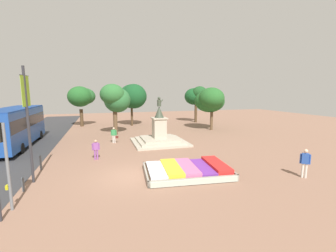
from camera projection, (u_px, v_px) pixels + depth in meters
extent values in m
plane|color=#8C6651|center=(134.00, 176.00, 13.64)|extent=(87.55, 87.55, 0.00)
cube|color=#38281C|center=(187.00, 171.00, 14.04)|extent=(5.35, 3.73, 0.35)
cube|color=gray|center=(195.00, 181.00, 12.42)|extent=(5.22, 0.64, 0.39)
cube|color=gray|center=(181.00, 163.00, 15.65)|extent=(5.22, 0.64, 0.39)
cube|color=gray|center=(146.00, 174.00, 13.57)|extent=(0.46, 3.42, 0.39)
cube|color=gray|center=(225.00, 168.00, 14.51)|extent=(0.46, 3.42, 0.39)
cube|color=white|center=(156.00, 169.00, 13.65)|extent=(1.28, 3.11, 0.12)
cube|color=yellow|center=(172.00, 168.00, 13.82)|extent=(1.28, 3.11, 0.23)
cube|color=#D86699|center=(187.00, 167.00, 14.00)|extent=(1.28, 3.11, 0.22)
cube|color=#72339E|center=(202.00, 167.00, 14.18)|extent=(1.28, 3.11, 0.11)
cube|color=red|center=(216.00, 165.00, 14.35)|extent=(1.28, 3.11, 0.28)
cube|color=#B2BCAD|center=(195.00, 181.00, 12.37)|extent=(4.97, 0.72, 0.31)
cube|color=#B3A995|center=(159.00, 142.00, 22.58)|extent=(5.22, 5.22, 0.18)
cube|color=#B4AA96|center=(159.00, 140.00, 22.55)|extent=(4.32, 4.32, 0.18)
cube|color=#B1A792|center=(159.00, 139.00, 22.52)|extent=(3.43, 3.43, 0.18)
cube|color=#B2A893|center=(159.00, 128.00, 22.36)|extent=(1.23, 1.23, 1.91)
cube|color=#B2A893|center=(159.00, 118.00, 22.21)|extent=(1.46, 1.46, 0.12)
cone|color=#384233|center=(159.00, 112.00, 22.12)|extent=(0.93, 0.93, 1.11)
cylinder|color=#384233|center=(159.00, 103.00, 21.99)|extent=(0.39, 0.39, 0.65)
sphere|color=#384233|center=(159.00, 98.00, 21.92)|extent=(0.28, 0.28, 0.28)
cylinder|color=#384233|center=(161.00, 102.00, 22.12)|extent=(0.52, 0.29, 0.48)
cylinder|color=slate|center=(8.00, 168.00, 9.47)|extent=(0.12, 0.12, 3.83)
cube|color=gold|center=(7.00, 187.00, 9.58)|extent=(0.11, 0.17, 0.20)
cylinder|color=#2D2D33|center=(28.00, 126.00, 12.27)|extent=(0.14, 0.14, 6.45)
cube|color=#8CBF2D|center=(28.00, 91.00, 12.30)|extent=(0.06, 0.52, 1.65)
cylinder|color=#2D2D33|center=(26.00, 76.00, 12.17)|extent=(0.08, 0.66, 0.03)
cube|color=#8CBF2D|center=(23.00, 91.00, 11.71)|extent=(0.05, 0.42, 1.65)
cylinder|color=#2D2D33|center=(21.00, 75.00, 11.59)|extent=(0.07, 0.56, 0.03)
cube|color=#1E4799|center=(15.00, 126.00, 20.71)|extent=(2.58, 10.34, 3.17)
cube|color=black|center=(15.00, 121.00, 20.64)|extent=(2.60, 10.03, 1.01)
cube|color=navy|center=(14.00, 109.00, 20.46)|extent=(2.53, 10.14, 0.10)
cylinder|color=black|center=(15.00, 136.00, 23.78)|extent=(0.28, 0.90, 0.90)
cylinder|color=black|center=(40.00, 135.00, 24.45)|extent=(0.28, 0.90, 0.90)
cylinder|color=black|center=(21.00, 148.00, 18.57)|extent=(0.28, 0.90, 0.90)
cylinder|color=beige|center=(113.00, 139.00, 22.51)|extent=(0.13, 0.13, 0.79)
cylinder|color=beige|center=(115.00, 139.00, 22.52)|extent=(0.13, 0.13, 0.79)
cube|color=#338C4C|center=(114.00, 132.00, 22.42)|extent=(0.42, 0.29, 0.56)
cylinder|color=#338C4C|center=(111.00, 133.00, 22.40)|extent=(0.09, 0.09, 0.53)
cylinder|color=#338C4C|center=(116.00, 133.00, 22.44)|extent=(0.09, 0.09, 0.53)
sphere|color=beige|center=(114.00, 128.00, 22.35)|extent=(0.20, 0.20, 0.20)
cube|color=#591E19|center=(117.00, 137.00, 22.51)|extent=(0.30, 0.17, 0.22)
cylinder|color=#8C4C99|center=(95.00, 155.00, 16.94)|extent=(0.13, 0.13, 0.76)
cylinder|color=#8C4C99|center=(97.00, 155.00, 17.01)|extent=(0.13, 0.13, 0.76)
cube|color=#8C4C99|center=(96.00, 146.00, 16.88)|extent=(0.40, 0.25, 0.54)
cylinder|color=#8C4C99|center=(92.00, 147.00, 16.79)|extent=(0.09, 0.09, 0.51)
cylinder|color=#8C4C99|center=(99.00, 146.00, 16.97)|extent=(0.09, 0.09, 0.51)
sphere|color=tan|center=(96.00, 141.00, 16.82)|extent=(0.20, 0.20, 0.20)
cylinder|color=beige|center=(306.00, 171.00, 13.32)|extent=(0.13, 0.13, 0.88)
cylinder|color=beige|center=(302.00, 170.00, 13.40)|extent=(0.13, 0.13, 0.88)
cube|color=#264CA5|center=(305.00, 158.00, 13.25)|extent=(0.43, 0.42, 0.62)
cylinder|color=#264CA5|center=(310.00, 160.00, 13.15)|extent=(0.09, 0.09, 0.59)
cylinder|color=#264CA5|center=(301.00, 158.00, 13.36)|extent=(0.09, 0.09, 0.59)
sphere|color=beige|center=(306.00, 151.00, 13.18)|extent=(0.23, 0.23, 0.23)
cylinder|color=#2D2D33|center=(0.00, 210.00, 8.84)|extent=(0.12, 0.12, 0.95)
cylinder|color=#4C5156|center=(23.00, 185.00, 11.53)|extent=(0.13, 0.13, 0.65)
sphere|color=#4C5156|center=(22.00, 179.00, 11.48)|extent=(0.14, 0.14, 0.14)
cylinder|color=#4C5156|center=(41.00, 163.00, 14.72)|extent=(0.13, 0.13, 0.88)
sphere|color=#4C5156|center=(40.00, 156.00, 14.65)|extent=(0.14, 0.14, 0.14)
cylinder|color=#4C3823|center=(82.00, 118.00, 33.33)|extent=(0.49, 0.49, 2.55)
ellipsoid|color=#265A2A|center=(85.00, 96.00, 33.33)|extent=(2.99, 2.58, 2.39)
ellipsoid|color=#225A25|center=(80.00, 97.00, 32.68)|extent=(3.43, 3.59, 2.97)
cylinder|color=#4C3823|center=(196.00, 112.00, 37.81)|extent=(0.45, 0.45, 3.37)
ellipsoid|color=#184D23|center=(194.00, 96.00, 37.91)|extent=(3.19, 3.43, 2.80)
ellipsoid|color=#1D4A21|center=(200.00, 93.00, 36.98)|extent=(2.52, 2.35, 2.19)
cylinder|color=#4C3823|center=(132.00, 117.00, 34.05)|extent=(0.32, 0.32, 2.74)
ellipsoid|color=#1C4B24|center=(135.00, 97.00, 33.31)|extent=(3.19, 2.98, 2.76)
ellipsoid|color=#1A4C26|center=(133.00, 96.00, 34.09)|extent=(4.23, 3.71, 3.68)
ellipsoid|color=#174922|center=(134.00, 96.00, 33.33)|extent=(3.70, 3.88, 3.63)
cylinder|color=brown|center=(211.00, 121.00, 30.19)|extent=(0.39, 0.39, 2.44)
ellipsoid|color=#225D26|center=(209.00, 101.00, 30.50)|extent=(4.02, 4.16, 3.02)
ellipsoid|color=#255D26|center=(211.00, 98.00, 29.41)|extent=(3.30, 3.59, 2.81)
cylinder|color=brown|center=(115.00, 121.00, 26.80)|extent=(0.50, 0.50, 3.30)
ellipsoid|color=#2C6836|center=(117.00, 100.00, 26.79)|extent=(3.11, 3.31, 2.96)
ellipsoid|color=#2C6730|center=(112.00, 94.00, 25.91)|extent=(2.82, 2.72, 2.40)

